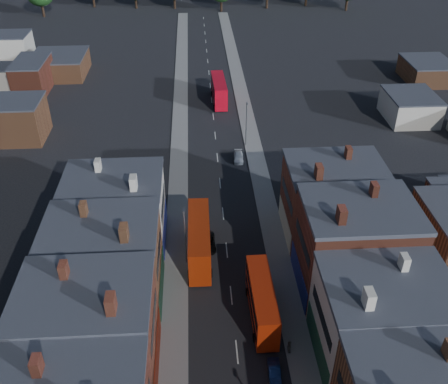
{
  "coord_description": "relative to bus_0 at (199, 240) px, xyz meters",
  "views": [
    {
      "loc": [
        -3.36,
        -17.2,
        42.37
      ],
      "look_at": [
        0.0,
        37.74,
        5.25
      ],
      "focal_mm": 40.0,
      "sensor_mm": 36.0,
      "label": 1
    }
  ],
  "objects": [
    {
      "name": "bus_0",
      "position": [
        0.0,
        0.0,
        0.0
      ],
      "size": [
        3.02,
        11.62,
        5.01
      ],
      "rotation": [
        0.0,
        0.0,
        -0.01
      ],
      "color": "#B32B0A",
      "rests_on": "ground"
    },
    {
      "name": "bus_2",
      "position": [
        5.0,
        47.97,
        -0.11
      ],
      "size": [
        3.08,
        11.19,
        4.8
      ],
      "rotation": [
        0.0,
        0.0,
        0.03
      ],
      "color": "red",
      "rests_on": "ground"
    },
    {
      "name": "car_3",
      "position": [
        7.0,
        23.93,
        -2.14
      ],
      "size": [
        1.76,
        3.92,
        1.12
      ],
      "primitive_type": "imported",
      "rotation": [
        0.0,
        0.0,
        -0.05
      ],
      "color": "white",
      "rests_on": "ground"
    },
    {
      "name": "bus_1",
      "position": [
        6.57,
        -10.4,
        -0.29
      ],
      "size": [
        2.74,
        10.38,
        4.47
      ],
      "rotation": [
        0.0,
        0.0,
        0.01
      ],
      "color": "red",
      "rests_on": "ground"
    },
    {
      "name": "car_1",
      "position": [
        6.92,
        -18.06,
        -2.17
      ],
      "size": [
        1.27,
        3.29,
        1.07
      ],
      "primitive_type": "imported",
      "rotation": [
        0.0,
        0.0,
        -0.04
      ],
      "color": "navy",
      "rests_on": "ground"
    },
    {
      "name": "car_2",
      "position": [
        1.1,
        1.94,
        -2.11
      ],
      "size": [
        2.14,
        4.34,
        1.18
      ],
      "primitive_type": "imported",
      "rotation": [
        0.0,
        0.0,
        0.04
      ],
      "color": "black",
      "rests_on": "ground"
    },
    {
      "name": "pavement_west",
      "position": [
        -3.0,
        18.97,
        -2.64
      ],
      "size": [
        3.0,
        200.0,
        0.12
      ],
      "primitive_type": "cube",
      "color": "gray",
      "rests_on": "ground"
    },
    {
      "name": "lamp_post_2",
      "position": [
        -1.7,
        -1.03,
        2.0
      ],
      "size": [
        0.25,
        0.7,
        8.12
      ],
      "color": "slate",
      "rests_on": "ground"
    },
    {
      "name": "ped_3",
      "position": [
        8.8,
        -15.44,
        -1.77
      ],
      "size": [
        0.44,
        0.96,
        1.64
      ],
      "primitive_type": "imported",
      "rotation": [
        0.0,
        0.0,
        1.56
      ],
      "color": "#5C584F",
      "rests_on": "pavement_east"
    },
    {
      "name": "lamp_post_3",
      "position": [
        8.7,
        28.97,
        2.0
      ],
      "size": [
        0.25,
        0.7,
        8.12
      ],
      "color": "slate",
      "rests_on": "ground"
    },
    {
      "name": "pavement_east",
      "position": [
        10.0,
        18.97,
        -2.64
      ],
      "size": [
        3.0,
        200.0,
        0.12
      ],
      "primitive_type": "cube",
      "color": "gray",
      "rests_on": "ground"
    }
  ]
}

